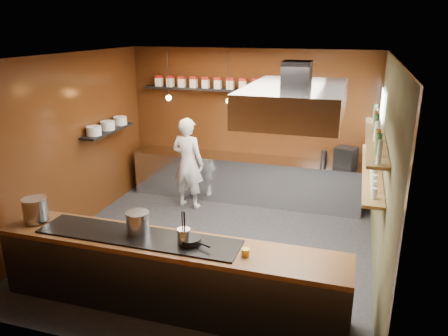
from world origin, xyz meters
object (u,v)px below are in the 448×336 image
at_px(stockpot_large, 36,209).
at_px(espresso_machine, 346,157).
at_px(chef, 188,163).
at_px(stockpot_small, 138,222).
at_px(extractor_hood, 295,101).

relative_size(stockpot_large, espresso_machine, 0.91).
bearing_deg(stockpot_large, chef, 73.38).
xyz_separation_m(stockpot_small, chef, (-0.54, 3.03, -0.19)).
xyz_separation_m(extractor_hood, stockpot_large, (-3.19, -1.20, -1.41)).
relative_size(extractor_hood, espresso_machine, 5.62).
xyz_separation_m(stockpot_large, espresso_machine, (3.83, 3.81, -0.02)).
distance_m(stockpot_small, espresso_machine, 4.41).
height_order(stockpot_large, chef, chef).
xyz_separation_m(extractor_hood, chef, (-2.27, 1.91, -1.62)).
bearing_deg(extractor_hood, espresso_machine, 76.32).
height_order(extractor_hood, chef, extractor_hood).
bearing_deg(chef, espresso_machine, -158.92).
relative_size(stockpot_large, stockpot_small, 1.10).
bearing_deg(chef, stockpot_small, 107.66).
distance_m(extractor_hood, espresso_machine, 3.04).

